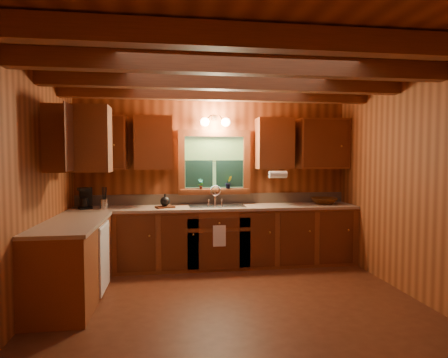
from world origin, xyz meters
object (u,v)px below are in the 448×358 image
Objects in this scene: coffee_maker at (85,198)px; wicker_basket at (324,201)px; sink at (216,209)px; cutting_board at (165,207)px.

coffee_maker is 0.73× the size of wicker_basket.
sink is 3.22× the size of cutting_board.
sink is 2.75× the size of coffee_maker.
coffee_maker reaches higher than cutting_board.
coffee_maker is 3.57m from wicker_basket.
wicker_basket is at bearing -23.35° from coffee_maker.
sink is at bearing -13.82° from cutting_board.
sink reaches higher than coffee_maker.
sink reaches higher than cutting_board.
cutting_board is at bearing -27.11° from coffee_maker.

